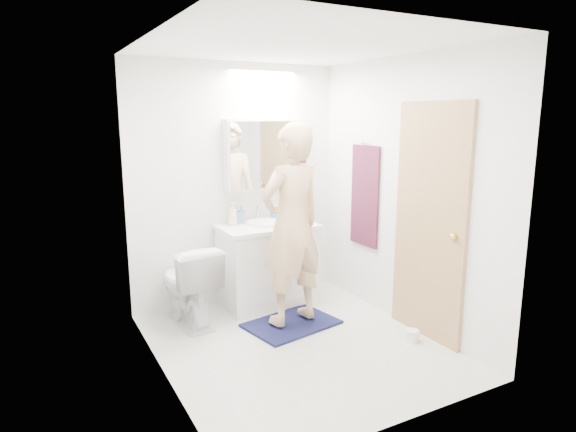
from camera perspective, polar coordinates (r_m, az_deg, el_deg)
floor at (r=4.28m, az=1.03°, el=-14.58°), size 2.50×2.50×0.00m
ceiling at (r=3.88m, az=1.17°, el=19.17°), size 2.50×2.50×0.00m
wall_back at (r=5.02m, az=-5.95°, el=3.62°), size 2.50×0.00×2.50m
wall_front at (r=2.91m, az=13.32°, el=-2.36°), size 2.50×0.00×2.50m
wall_left at (r=3.51m, az=-14.75°, el=-0.08°), size 0.00×2.50×2.50m
wall_right at (r=4.54m, az=13.28°, el=2.55°), size 0.00×2.50×2.50m
vanity_cabinet at (r=5.02m, az=-2.42°, el=-5.81°), size 0.90×0.55×0.78m
countertop at (r=4.91m, az=-2.46°, el=-1.24°), size 0.95×0.58×0.04m
sink_basin at (r=4.93m, az=-2.62°, el=-0.78°), size 0.36×0.36×0.03m
faucet at (r=5.09m, az=-3.55°, el=0.34°), size 0.02×0.02×0.16m
medicine_cabinet at (r=5.04m, az=-2.52°, el=7.13°), size 0.88×0.14×0.70m
mirror_panel at (r=4.97m, az=-2.13°, el=7.08°), size 0.84×0.01×0.66m
toilet at (r=4.63m, az=-11.44°, el=-7.72°), size 0.48×0.77×0.76m
bath_rug at (r=4.63m, az=0.41°, el=-12.33°), size 0.89×0.69×0.02m
person at (r=4.34m, az=0.42°, el=-1.05°), size 0.72×0.54×1.78m
door at (r=4.31m, az=16.04°, el=-0.75°), size 0.04×0.80×2.00m
door_knob at (r=4.09m, az=18.52°, el=-2.27°), size 0.06×0.06×0.06m
towel at (r=4.96m, az=8.84°, el=2.29°), size 0.02×0.42×1.00m
towel_hook at (r=4.90m, az=8.90°, el=8.29°), size 0.07×0.02×0.02m
soap_bottle_a at (r=4.90m, az=-6.41°, el=0.23°), size 0.11×0.11×0.22m
soap_bottle_b at (r=4.97m, az=-5.42°, el=0.16°), size 0.11×0.11×0.18m
toothbrush_cup at (r=5.11m, az=-1.60°, el=-0.03°), size 0.11×0.11×0.08m
toilet_paper_roll at (r=4.44m, az=14.14°, el=-13.24°), size 0.11×0.11×0.10m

